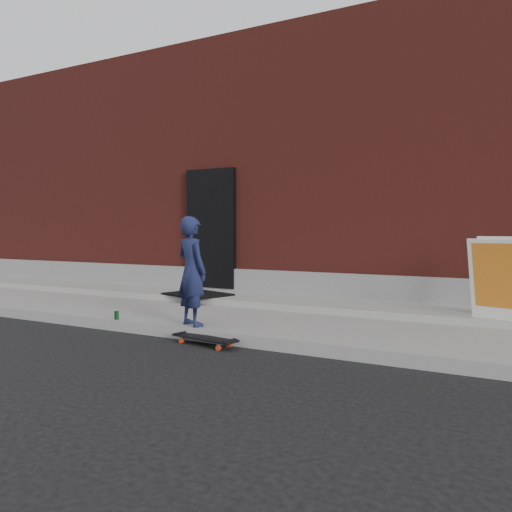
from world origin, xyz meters
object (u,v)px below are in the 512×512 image
Objects in this scene: skateboard at (205,339)px; soda_can at (117,315)px; child at (192,271)px; pizza_sign at (501,278)px.

soda_can is (-1.56, 0.17, 0.13)m from skateboard.
child is 1.32m from soda_can.
child is 1.57× the size of skateboard.
child is at bearing -153.06° from pizza_sign.
skateboard is 0.85× the size of pizza_sign.
skateboard is 7.70× the size of soda_can.
soda_can is at bearing 173.77° from skateboard.
skateboard is at bearing -6.23° from soda_can.
soda_can is (-1.15, -0.15, -0.64)m from child.
pizza_sign reaches higher than soda_can.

